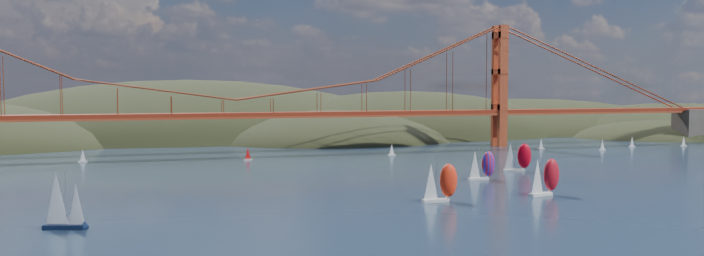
% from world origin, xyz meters
% --- Properties ---
extents(headlands, '(725.00, 225.00, 96.00)m').
position_xyz_m(headlands, '(44.95, 278.29, -12.46)').
color(headlands, black).
rests_on(headlands, ground).
extents(bridge, '(552.00, 12.00, 55.00)m').
position_xyz_m(bridge, '(-1.75, 180.00, 32.23)').
color(bridge, maroon).
rests_on(bridge, ground).
extents(sloop_navy, '(8.28, 5.77, 12.25)m').
position_xyz_m(sloop_navy, '(-51.75, 42.58, 5.41)').
color(sloop_navy, black).
rests_on(sloop_navy, ground).
extents(racer_0, '(8.94, 3.66, 10.27)m').
position_xyz_m(racer_0, '(30.46, 49.54, 4.85)').
color(racer_0, white).
rests_on(racer_0, ground).
extents(racer_1, '(9.31, 4.82, 10.46)m').
position_xyz_m(racer_1, '(59.60, 50.42, 4.94)').
color(racer_1, white).
rests_on(racer_1, ground).
extents(racer_3, '(9.17, 5.16, 10.28)m').
position_xyz_m(racer_3, '(78.76, 95.42, 4.86)').
color(racer_3, silver).
rests_on(racer_3, ground).
extents(racer_rwb, '(8.34, 3.44, 9.55)m').
position_xyz_m(racer_rwb, '(58.17, 80.70, 4.51)').
color(racer_rwb, white).
rests_on(racer_rwb, ground).
extents(distant_boat_3, '(3.00, 2.00, 4.70)m').
position_xyz_m(distant_boat_3, '(-56.94, 165.72, 2.41)').
color(distant_boat_3, silver).
rests_on(distant_boat_3, ground).
extents(distant_boat_4, '(3.00, 2.00, 4.70)m').
position_xyz_m(distant_boat_4, '(130.14, 161.21, 2.41)').
color(distant_boat_4, silver).
rests_on(distant_boat_4, ground).
extents(distant_boat_5, '(3.00, 2.00, 4.70)m').
position_xyz_m(distant_boat_5, '(152.67, 149.32, 2.41)').
color(distant_boat_5, silver).
rests_on(distant_boat_5, ground).
extents(distant_boat_6, '(3.00, 2.00, 4.70)m').
position_xyz_m(distant_boat_6, '(175.74, 158.67, 2.41)').
color(distant_boat_6, silver).
rests_on(distant_boat_6, ground).
extents(distant_boat_7, '(3.00, 2.00, 4.70)m').
position_xyz_m(distant_boat_7, '(200.76, 154.62, 2.41)').
color(distant_boat_7, silver).
rests_on(distant_boat_7, ground).
extents(distant_boat_8, '(3.00, 2.00, 4.70)m').
position_xyz_m(distant_boat_8, '(58.26, 155.20, 2.41)').
color(distant_boat_8, silver).
rests_on(distant_boat_8, ground).
extents(distant_boat_9, '(3.00, 2.00, 4.70)m').
position_xyz_m(distant_boat_9, '(1.17, 155.24, 2.41)').
color(distant_boat_9, silver).
rests_on(distant_boat_9, ground).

